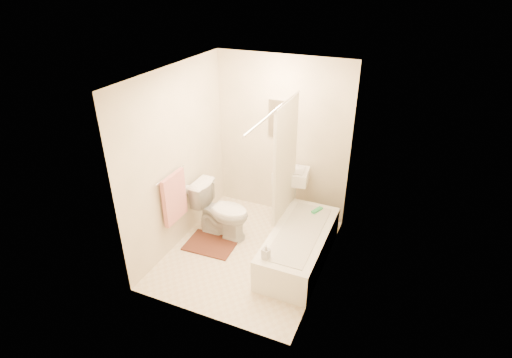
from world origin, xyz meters
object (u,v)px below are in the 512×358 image
at_px(sink, 290,193).
at_px(bath_mat, 211,244).
at_px(toilet, 222,211).
at_px(soap_bottle, 266,252).
at_px(bathtub, 299,246).

height_order(sink, bath_mat, sink).
bearing_deg(toilet, soap_bottle, -126.62).
height_order(bathtub, soap_bottle, soap_bottle).
height_order(sink, soap_bottle, sink).
distance_m(bath_mat, soap_bottle, 1.22).
relative_size(bathtub, soap_bottle, 8.67).
height_order(bathtub, bath_mat, bathtub).
xyz_separation_m(bathtub, soap_bottle, (-0.21, -0.63, 0.31)).
xyz_separation_m(sink, soap_bottle, (0.20, -1.46, 0.05)).
distance_m(sink, soap_bottle, 1.48).
relative_size(bath_mat, soap_bottle, 3.74).
bearing_deg(toilet, bath_mat, 174.02).
distance_m(bathtub, soap_bottle, 0.73).
bearing_deg(soap_bottle, toilet, 142.00).
bearing_deg(bath_mat, sink, 51.47).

